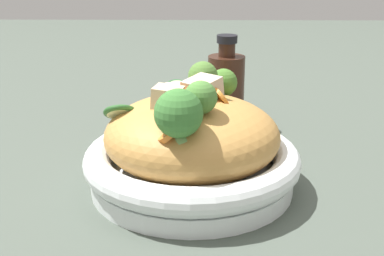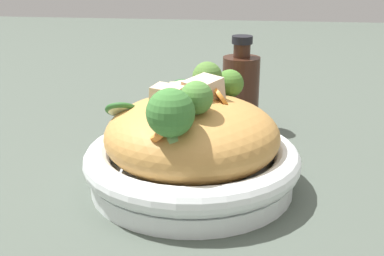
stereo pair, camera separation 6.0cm
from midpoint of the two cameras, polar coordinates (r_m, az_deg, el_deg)
The scene contains 8 objects.
ground_plane at distance 0.63m, azimuth 2.74°, elevation -6.62°, with size 3.00×3.00×0.00m, color #475047.
serving_bowl at distance 0.62m, azimuth 2.79°, elevation -4.29°, with size 0.26×0.26×0.05m.
noodle_heap at distance 0.60m, azimuth 2.85°, elevation -0.83°, with size 0.21×0.21×0.10m.
broccoli_florets at distance 0.57m, azimuth 3.35°, elevation 3.37°, with size 0.10×0.21×0.06m.
carrot_coins at distance 0.57m, azimuth 2.61°, elevation 2.26°, with size 0.08×0.11×0.04m.
zucchini_slices at distance 0.62m, azimuth -2.01°, elevation 2.99°, with size 0.11×0.11×0.04m.
chicken_chunks at distance 0.59m, azimuth 2.43°, elevation 3.87°, with size 0.09×0.09×0.03m.
soy_sauce_bottle at distance 0.81m, azimuth 7.59°, elevation 4.12°, with size 0.06×0.06×0.15m.
Camera 2 is at (0.07, -0.56, 0.28)m, focal length 47.58 mm.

